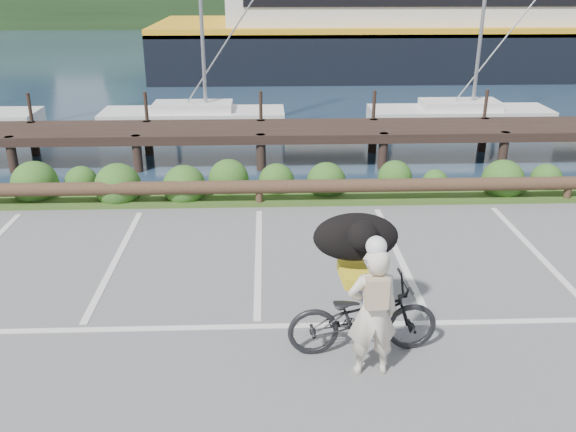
% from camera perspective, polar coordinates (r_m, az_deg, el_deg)
% --- Properties ---
extents(ground, '(72.00, 72.00, 0.00)m').
position_cam_1_polar(ground, '(9.53, -2.88, -9.02)').
color(ground, '#5C5C5F').
extents(harbor_backdrop, '(170.00, 160.00, 30.00)m').
position_cam_1_polar(harbor_backdrop, '(86.77, -2.08, 18.77)').
color(harbor_backdrop, '#1C2E44').
rests_on(harbor_backdrop, ground).
extents(vegetation_strip, '(34.00, 1.60, 0.10)m').
position_cam_1_polar(vegetation_strip, '(14.32, -2.68, 2.16)').
color(vegetation_strip, '#3D5B21').
rests_on(vegetation_strip, ground).
extents(log_rail, '(32.00, 0.30, 0.60)m').
position_cam_1_polar(log_rail, '(13.68, -2.69, 0.96)').
color(log_rail, '#443021').
rests_on(log_rail, ground).
extents(bicycle, '(2.11, 0.85, 1.08)m').
position_cam_1_polar(bicycle, '(8.45, 7.02, -9.31)').
color(bicycle, black).
rests_on(bicycle, ground).
extents(cyclist, '(0.68, 0.47, 1.79)m').
position_cam_1_polar(cyclist, '(7.86, 7.90, -8.90)').
color(cyclist, beige).
rests_on(cyclist, ground).
extents(dog, '(0.67, 1.24, 0.70)m').
position_cam_1_polar(dog, '(8.61, 6.36, -1.96)').
color(dog, black).
rests_on(dog, bicycle).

